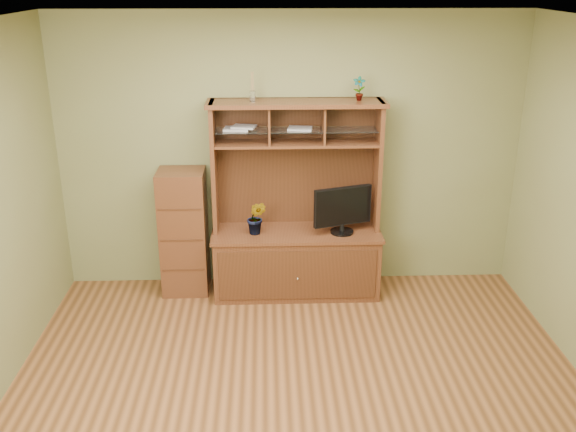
{
  "coord_description": "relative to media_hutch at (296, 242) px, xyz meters",
  "views": [
    {
      "loc": [
        -0.24,
        -4.06,
        3.01
      ],
      "look_at": [
        -0.05,
        1.2,
        1.0
      ],
      "focal_mm": 40.0,
      "sensor_mm": 36.0,
      "label": 1
    }
  ],
  "objects": [
    {
      "name": "reed_diffuser",
      "position": [
        -0.4,
        0.08,
        1.48
      ],
      "size": [
        0.05,
        0.05,
        0.27
      ],
      "color": "silver",
      "rests_on": "media_hutch"
    },
    {
      "name": "side_cabinet",
      "position": [
        -1.1,
        0.05,
        0.1
      ],
      "size": [
        0.45,
        0.41,
        1.25
      ],
      "color": "#4A2615",
      "rests_on": "room"
    },
    {
      "name": "monitor",
      "position": [
        0.44,
        -0.08,
        0.37
      ],
      "size": [
        0.57,
        0.22,
        0.46
      ],
      "rotation": [
        0.0,
        0.0,
        0.32
      ],
      "color": "black",
      "rests_on": "media_hutch"
    },
    {
      "name": "orchid_plant",
      "position": [
        -0.38,
        -0.08,
        0.3
      ],
      "size": [
        0.22,
        0.19,
        0.33
      ],
      "primitive_type": "imported",
      "rotation": [
        0.0,
        0.0,
        -0.29
      ],
      "color": "#375D20",
      "rests_on": "media_hutch"
    },
    {
      "name": "magazines",
      "position": [
        -0.34,
        0.08,
        1.13
      ],
      "size": [
        0.84,
        0.21,
        0.04
      ],
      "color": "silver",
      "rests_on": "media_hutch"
    },
    {
      "name": "top_plant",
      "position": [
        0.57,
        0.08,
        1.49
      ],
      "size": [
        0.13,
        0.1,
        0.22
      ],
      "primitive_type": "imported",
      "rotation": [
        0.0,
        0.0,
        -0.18
      ],
      "color": "#416D26",
      "rests_on": "media_hutch"
    },
    {
      "name": "room",
      "position": [
        -0.05,
        -1.73,
        0.83
      ],
      "size": [
        4.54,
        4.04,
        2.74
      ],
      "color": "#553218",
      "rests_on": "ground"
    },
    {
      "name": "media_hutch",
      "position": [
        0.0,
        0.0,
        0.0
      ],
      "size": [
        1.66,
        0.61,
        1.9
      ],
      "color": "#4A2615",
      "rests_on": "room"
    }
  ]
}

